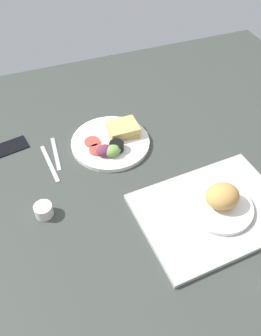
% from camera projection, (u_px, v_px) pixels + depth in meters
% --- Properties ---
extents(ground_plane, '(1.90, 1.50, 0.03)m').
position_uv_depth(ground_plane, '(133.00, 171.00, 1.22)').
color(ground_plane, '#383D38').
extents(serving_tray, '(0.47, 0.36, 0.02)m').
position_uv_depth(serving_tray, '(213.00, 211.00, 1.07)').
color(serving_tray, '#B2B2AD').
rests_on(serving_tray, ground_plane).
extents(bread_plate_near, '(0.20, 0.20, 0.09)m').
position_uv_depth(bread_plate_near, '(221.00, 201.00, 1.05)').
color(bread_plate_near, white).
rests_on(bread_plate_near, serving_tray).
extents(plate_with_salad, '(0.29, 0.29, 0.05)m').
position_uv_depth(plate_with_salad, '(112.00, 141.00, 1.28)').
color(plate_with_salad, white).
rests_on(plate_with_salad, ground_plane).
extents(espresso_cup, '(0.06, 0.06, 0.04)m').
position_uv_depth(espresso_cup, '(44.00, 210.00, 1.06)').
color(espresso_cup, silver).
rests_on(espresso_cup, ground_plane).
extents(fork, '(0.02, 0.17, 0.01)m').
position_uv_depth(fork, '(56.00, 153.00, 1.25)').
color(fork, '#B7B7BC').
rests_on(fork, ground_plane).
extents(knife, '(0.03, 0.19, 0.01)m').
position_uv_depth(knife, '(50.00, 163.00, 1.22)').
color(knife, '#B7B7BC').
rests_on(knife, ground_plane).
extents(cell_phone, '(0.15, 0.10, 0.01)m').
position_uv_depth(cell_phone, '(7.00, 148.00, 1.27)').
color(cell_phone, black).
rests_on(cell_phone, ground_plane).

